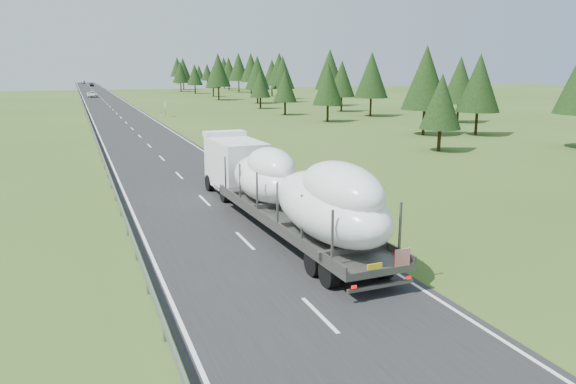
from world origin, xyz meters
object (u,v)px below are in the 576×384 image
object	(u,v)px
distant_van	(92,94)
distant_car_blue	(83,82)
highway_sign	(165,106)
distant_car_dark	(92,85)
boat_truck	(285,185)

from	to	relation	value
distant_van	distant_car_blue	xyz separation A→B (m)	(0.55, 131.82, -0.11)
highway_sign	distant_van	bearing A→B (deg)	97.67
distant_van	highway_sign	bearing A→B (deg)	-82.77
distant_van	distant_car_dark	xyz separation A→B (m)	(2.92, 88.52, -0.06)
distant_van	distant_car_dark	size ratio (longest dim) A/B	1.32
distant_car_dark	distant_van	bearing A→B (deg)	-92.41
highway_sign	boat_truck	bearing A→B (deg)	-93.94
boat_truck	distant_car_blue	bearing A→B (deg)	90.82
distant_van	distant_car_blue	distance (m)	131.82
distant_van	boat_truck	bearing A→B (deg)	-88.63
distant_car_dark	distant_car_blue	size ratio (longest dim) A/B	1.03
highway_sign	distant_van	size ratio (longest dim) A/B	0.45
boat_truck	highway_sign	bearing A→B (deg)	86.06
distant_car_dark	distant_car_blue	world-z (taller)	distant_car_dark
boat_truck	distant_car_dark	xyz separation A→B (m)	(-1.49, 227.45, -1.73)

